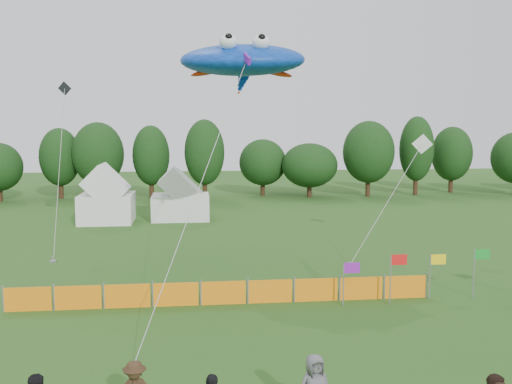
{
  "coord_description": "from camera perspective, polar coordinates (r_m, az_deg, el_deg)",
  "views": [
    {
      "loc": [
        -2.25,
        -14.04,
        7.59
      ],
      "look_at": [
        0.0,
        6.0,
        5.2
      ],
      "focal_mm": 40.0,
      "sensor_mm": 36.0,
      "label": 1
    }
  ],
  "objects": [
    {
      "name": "treeline",
      "position": [
        59.19,
        -2.67,
        3.44
      ],
      "size": [
        104.57,
        8.78,
        8.36
      ],
      "color": "#382314",
      "rests_on": "ground"
    },
    {
      "name": "tent_left",
      "position": [
        45.93,
        -14.7,
        -0.67
      ],
      "size": [
        4.12,
        4.12,
        3.64
      ],
      "color": "white",
      "rests_on": "ground"
    },
    {
      "name": "tent_right",
      "position": [
        46.22,
        -7.55,
        -0.7
      ],
      "size": [
        4.61,
        3.69,
        3.25
      ],
      "color": "silver",
      "rests_on": "ground"
    },
    {
      "name": "barrier_fence",
      "position": [
        24.55,
        -3.28,
        -10.04
      ],
      "size": [
        17.9,
        0.06,
        1.0
      ],
      "color": "orange",
      "rests_on": "ground"
    },
    {
      "name": "flag_row",
      "position": [
        26.04,
        17.62,
        -7.34
      ],
      "size": [
        8.73,
        0.74,
        2.16
      ],
      "color": "gray",
      "rests_on": "ground"
    },
    {
      "name": "stingray_kite",
      "position": [
        31.62,
        -1.39,
        12.92
      ],
      "size": [
        8.57,
        22.69,
        12.21
      ],
      "color": "blue",
      "rests_on": "ground"
    },
    {
      "name": "small_kite_white",
      "position": [
        33.88,
        14.52,
        1.6
      ],
      "size": [
        6.06,
        3.75,
        7.06
      ],
      "color": "white",
      "rests_on": "ground"
    },
    {
      "name": "small_kite_dark",
      "position": [
        36.35,
        -18.97,
        3.8
      ],
      "size": [
        0.88,
        5.94,
        10.32
      ],
      "color": "black",
      "rests_on": "ground"
    }
  ]
}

